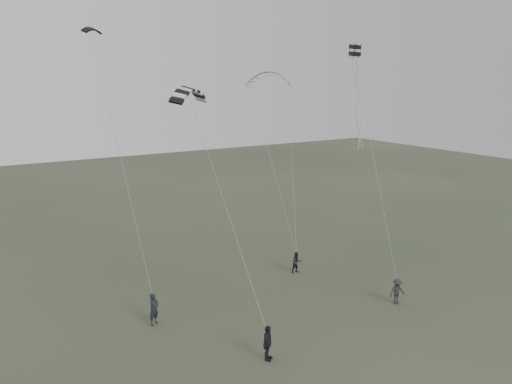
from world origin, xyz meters
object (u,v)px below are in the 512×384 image
kite_box (355,50)px  kite_dark_small (92,29)px  flyer_left (154,309)px  flyer_center (268,343)px  flyer_right (297,262)px  flyer_far (397,291)px  kite_striped (189,89)px  kite_pale_large (270,74)px

kite_box → kite_dark_small: bearing=159.2°
flyer_left → flyer_center: 7.50m
flyer_center → kite_box: size_ratio=2.70×
flyer_right → kite_box: (2.53, -2.50, 14.93)m
flyer_far → kite_striped: size_ratio=0.54×
flyer_far → kite_striped: 17.84m
flyer_right → kite_box: bearing=-37.8°
kite_box → flyer_left: bearing=-172.7°
flyer_left → flyer_right: flyer_left is taller
flyer_center → kite_striped: size_ratio=0.60×
flyer_center → flyer_far: bearing=-34.0°
flyer_far → kite_dark_small: 25.51m
flyer_left → flyer_right: 11.90m
flyer_center → kite_pale_large: bearing=16.3°
kite_box → flyer_far: bearing=-83.7°
kite_dark_small → kite_striped: (3.28, -7.37, -3.65)m
kite_dark_small → kite_striped: kite_dark_small is taller
flyer_center → kite_pale_large: kite_pale_large is taller
flyer_center → flyer_far: (10.50, 1.14, -0.10)m
kite_striped → flyer_center: bearing=-120.6°
flyer_center → kite_box: (10.74, 6.20, 14.79)m
kite_pale_large → kite_box: kite_box is taller
flyer_right → flyer_center: (-8.21, -8.69, 0.14)m
kite_dark_small → kite_box: bearing=-60.3°
flyer_center → kite_pale_large: size_ratio=0.47×
flyer_left → flyer_far: size_ratio=1.14×
kite_striped → kite_box: size_ratio=4.50×
flyer_left → kite_pale_large: (14.13, 9.42, 13.36)m
flyer_far → kite_box: kite_box is taller
flyer_left → kite_box: size_ratio=2.75×
flyer_left → kite_striped: bearing=-17.6°
flyer_right → kite_dark_small: 21.10m
flyer_center → kite_dark_small: bearing=64.8°
kite_pale_large → kite_striped: bearing=-121.2°
flyer_right → kite_pale_large: (2.40, 7.35, 13.53)m
flyer_left → flyer_far: 15.05m
kite_dark_small → kite_box: size_ratio=2.04×
flyer_center → kite_dark_small: kite_dark_small is taller
flyer_right → flyer_center: flyer_center is taller
kite_striped → flyer_right: bearing=-26.2°
kite_dark_small → kite_striped: size_ratio=0.45×
kite_pale_large → flyer_right: bearing=-87.4°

